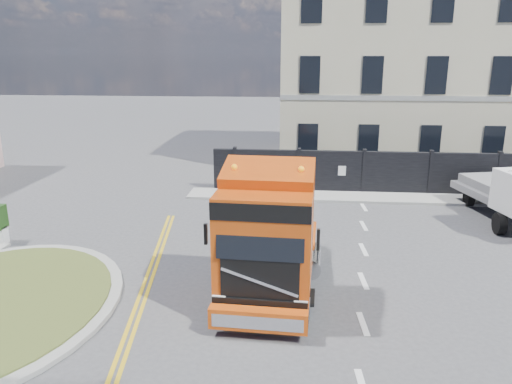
# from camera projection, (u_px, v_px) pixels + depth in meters

# --- Properties ---
(ground) EXTENTS (120.00, 120.00, 0.00)m
(ground) POSITION_uv_depth(u_px,v_px,m) (263.00, 271.00, 15.07)
(ground) COLOR #424244
(ground) RESTS_ON ground
(hoarding_fence) EXTENTS (18.80, 0.25, 2.00)m
(hoarding_fence) POSITION_uv_depth(u_px,v_px,m) (420.00, 174.00, 22.87)
(hoarding_fence) COLOR black
(hoarding_fence) RESTS_ON ground
(georgian_building) EXTENTS (12.30, 10.30, 12.80)m
(georgian_building) POSITION_uv_depth(u_px,v_px,m) (388.00, 63.00, 28.81)
(georgian_building) COLOR beige
(georgian_building) RESTS_ON ground
(pavement_far) EXTENTS (20.00, 1.60, 0.12)m
(pavement_far) POSITION_uv_depth(u_px,v_px,m) (410.00, 199.00, 22.31)
(pavement_far) COLOR gray
(pavement_far) RESTS_ON ground
(truck) EXTENTS (2.57, 6.20, 3.65)m
(truck) POSITION_uv_depth(u_px,v_px,m) (269.00, 241.00, 13.02)
(truck) COLOR black
(truck) RESTS_ON ground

